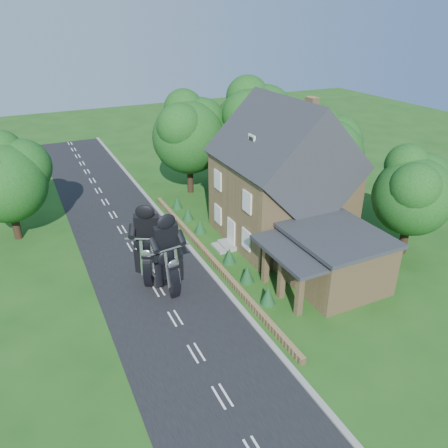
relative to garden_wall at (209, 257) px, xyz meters
name	(u,v)px	position (x,y,z in m)	size (l,w,h in m)	color
ground	(175,318)	(-4.30, -5.00, -0.20)	(120.00, 120.00, 0.00)	#1B4714
road	(175,318)	(-4.30, -5.00, -0.19)	(7.00, 80.00, 0.02)	black
kerb	(234,300)	(-0.65, -5.00, -0.14)	(0.30, 80.00, 0.12)	gray
garden_wall	(209,257)	(0.00, 0.00, 0.00)	(0.30, 22.00, 0.40)	#95784C
house	(282,181)	(6.19, 1.00, 4.14)	(9.54, 8.64, 10.24)	#95784C
annex	(332,258)	(5.57, -5.80, 1.57)	(7.05, 5.94, 3.44)	#95784C
tree_annex_side	(417,189)	(12.83, -4.90, 4.49)	(5.64, 5.20, 7.48)	black
tree_house_right	(330,149)	(12.35, 3.62, 4.99)	(6.51, 6.00, 8.40)	black
tree_behind_house	(258,120)	(9.88, 11.14, 6.03)	(7.81, 7.20, 10.08)	black
tree_behind_left	(193,130)	(3.86, 12.13, 5.53)	(6.94, 6.40, 9.16)	black
tree_far_road	(11,175)	(-11.16, 9.11, 4.64)	(6.08, 5.60, 7.84)	black
shrub_a	(268,295)	(1.00, -6.00, 0.35)	(0.90, 0.90, 1.10)	#12391B
shrub_b	(247,274)	(1.00, -3.50, 0.35)	(0.90, 0.90, 1.10)	#12391B
shrub_c	(229,256)	(1.00, -1.00, 0.35)	(0.90, 0.90, 1.10)	#12391B
shrub_d	(200,226)	(1.00, 4.00, 0.35)	(0.90, 0.90, 1.10)	#12391B
shrub_e	(188,213)	(1.00, 6.50, 0.35)	(0.90, 0.90, 1.10)	#12391B
shrub_f	(177,202)	(1.00, 9.00, 0.35)	(0.90, 0.90, 1.10)	#12391B
motorcycle_lead	(169,281)	(-3.74, -2.44, 0.58)	(0.42, 1.67, 1.56)	black
motorcycle_follow	(151,270)	(-4.34, -0.77, 0.58)	(0.43, 1.68, 1.57)	black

